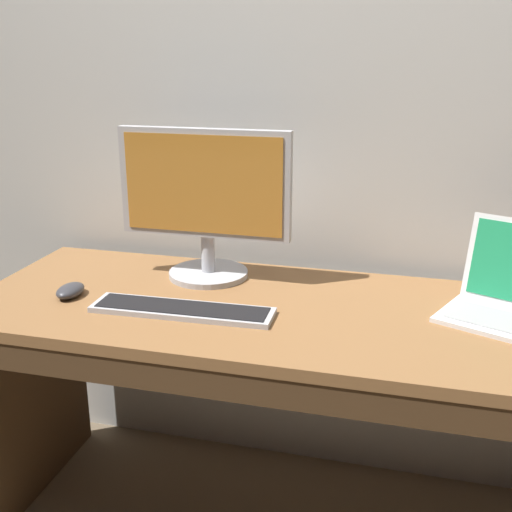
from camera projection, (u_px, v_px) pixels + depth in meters
back_wall at (336, 2)px, 1.84m from camera, size 3.99×0.04×3.10m
desk at (301, 384)px, 1.77m from camera, size 1.86×0.67×0.75m
external_monitor at (205, 199)px, 1.87m from camera, size 0.52×0.24×0.45m
wired_keyboard at (182, 310)px, 1.68m from camera, size 0.50×0.13×0.02m
computer_mouse at (70, 290)px, 1.79m from camera, size 0.07×0.11×0.04m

